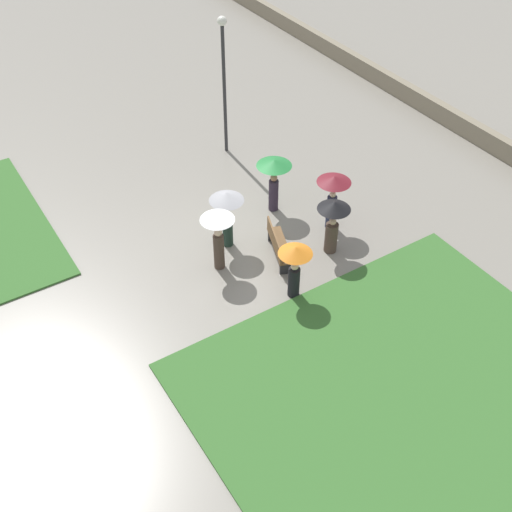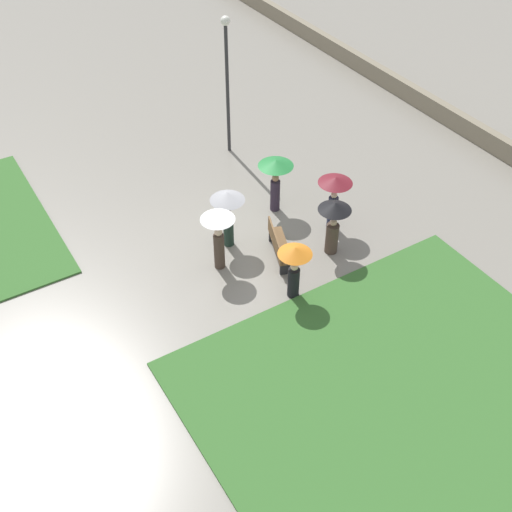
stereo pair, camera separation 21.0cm
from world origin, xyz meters
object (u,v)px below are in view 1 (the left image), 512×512
at_px(lamp_post, 224,70).
at_px(crowd_person_black, 333,218).
at_px(crowd_person_maroon, 333,191).
at_px(crowd_person_orange, 295,262).
at_px(crowd_person_green, 274,173).
at_px(crowd_person_grey, 227,206).
at_px(crowd_person_white, 218,230).
at_px(park_bench, 278,244).

distance_m(lamp_post, crowd_person_black, 6.83).
distance_m(crowd_person_maroon, crowd_person_orange, 3.31).
distance_m(crowd_person_green, crowd_person_orange, 4.00).
bearing_deg(crowd_person_grey, crowd_person_green, 91.12).
bearing_deg(crowd_person_white, crowd_person_maroon, 170.70).
xyz_separation_m(crowd_person_white, crowd_person_orange, (-2.11, -1.17, -0.14)).
distance_m(lamp_post, crowd_person_maroon, 5.92).
height_order(crowd_person_green, crowd_person_orange, crowd_person_green).
height_order(park_bench, crowd_person_white, crowd_person_white).
relative_size(crowd_person_green, crowd_person_orange, 1.08).
distance_m(crowd_person_maroon, crowd_person_black, 1.16).
bearing_deg(crowd_person_grey, lamp_post, 132.04).
height_order(crowd_person_black, crowd_person_orange, crowd_person_black).
bearing_deg(crowd_person_grey, crowd_person_black, 34.29).
height_order(crowd_person_black, crowd_person_green, crowd_person_green).
bearing_deg(crowd_person_grey, crowd_person_maroon, 54.73).
bearing_deg(crowd_person_green, crowd_person_grey, -168.46).
xyz_separation_m(crowd_person_maroon, crowd_person_white, (0.22, 3.89, -0.01)).
bearing_deg(crowd_person_grey, crowd_person_orange, -9.44).
height_order(crowd_person_green, crowd_person_white, crowd_person_white).
relative_size(crowd_person_green, crowd_person_white, 0.96).
distance_m(crowd_person_maroon, crowd_person_grey, 3.30).
xyz_separation_m(park_bench, crowd_person_white, (0.53, 1.69, 0.91)).
xyz_separation_m(lamp_post, crowd_person_orange, (-7.52, 2.22, -1.91)).
relative_size(crowd_person_white, crowd_person_orange, 1.12).
bearing_deg(crowd_person_maroon, crowd_person_black, -60.64).
relative_size(crowd_person_black, crowd_person_green, 0.96).
bearing_deg(lamp_post, crowd_person_green, 172.51).
xyz_separation_m(crowd_person_green, crowd_person_orange, (-3.61, 1.71, -0.17)).
bearing_deg(crowd_person_orange, crowd_person_grey, 133.94).
height_order(crowd_person_green, crowd_person_grey, crowd_person_grey).
height_order(park_bench, lamp_post, lamp_post).
bearing_deg(crowd_person_white, crowd_person_green, -158.50).
bearing_deg(lamp_post, crowd_person_black, 178.25).
height_order(crowd_person_maroon, crowd_person_green, crowd_person_maroon).
bearing_deg(crowd_person_white, crowd_person_grey, -140.40).
bearing_deg(lamp_post, crowd_person_maroon, -175.00).
bearing_deg(crowd_person_white, park_bench, 156.54).
bearing_deg(crowd_person_black, crowd_person_green, 96.08).
height_order(lamp_post, crowd_person_green, lamp_post).
xyz_separation_m(park_bench, crowd_person_orange, (-1.58, 0.52, 0.76)).
bearing_deg(park_bench, crowd_person_green, -9.83).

